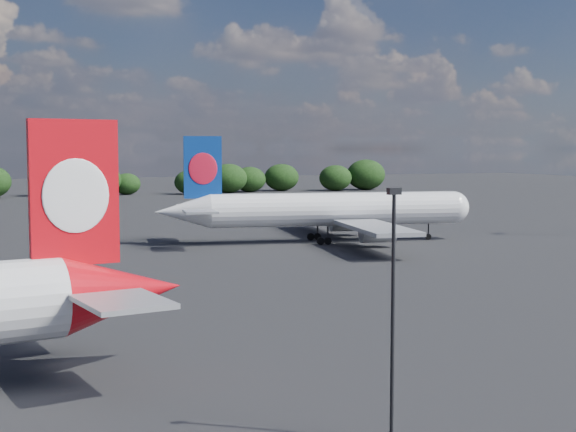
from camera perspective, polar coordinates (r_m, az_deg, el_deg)
name	(u,v)px	position (r m, az deg, el deg)	size (l,w,h in m)	color
ground	(1,258)	(95.03, -19.75, -2.84)	(500.00, 500.00, 0.00)	black
china_southern_airliner	(325,210)	(104.25, 2.61, 0.40)	(42.11, 40.16, 13.75)	white
apron_lamp_post	(393,300)	(33.47, 7.47, -5.96)	(0.55, 0.30, 10.57)	black
billboard_yellow	(39,181)	(216.82, -17.29, 2.38)	(5.00, 0.30, 5.50)	orange
horizon_treeline	(18,181)	(213.98, -18.68, 2.35)	(204.31, 16.49, 9.29)	black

